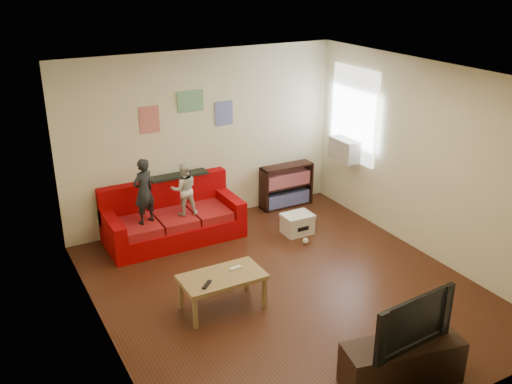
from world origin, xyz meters
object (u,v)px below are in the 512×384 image
child_a (144,191)px  television (407,319)px  file_box (297,224)px  child_b (184,189)px  bookshelf (286,188)px  coffee_table (222,280)px  sofa (172,220)px  tv_stand (402,362)px

child_a → television: (1.29, -3.92, -0.17)m
television → file_box: bearing=70.3°
child_a → child_b: bearing=157.9°
child_a → file_box: child_a is taller
bookshelf → file_box: size_ratio=1.99×
child_b → coffee_table: 1.98m
child_a → bookshelf: child_a is taller
coffee_table → television: (0.99, -2.02, 0.35)m
sofa → file_box: sofa is taller
child_a → coffee_table: bearing=76.8°
bookshelf → television: 4.53m
child_b → television: bearing=110.8°
television → child_a: bearing=103.6°
child_b → television: (0.69, -3.92, -0.08)m
child_a → coffee_table: child_a is taller
file_box → television: bearing=-105.0°
bookshelf → television: television is taller
child_a → bookshelf: bearing=166.6°
child_a → sofa: bearing=178.3°
coffee_table → file_box: 2.30m
tv_stand → television: bearing=0.0°
child_b → tv_stand: bearing=110.8°
file_box → television: 3.48m
bookshelf → file_box: (-0.41, -1.01, -0.16)m
child_a → coffee_table: size_ratio=0.96×
sofa → tv_stand: bearing=-78.4°
file_box → television: television is taller
child_b → tv_stand: 4.03m
bookshelf → sofa: bearing=-173.8°
child_a → tv_stand: size_ratio=0.80×
coffee_table → file_box: (1.88, 1.30, -0.22)m
file_box → tv_stand: bearing=-105.0°
child_b → bookshelf: child_b is taller
bookshelf → file_box: 1.10m
coffee_table → television: bearing=-63.8°
file_box → tv_stand: size_ratio=0.38×
sofa → television: (0.84, -4.09, 0.44)m
television → coffee_table: bearing=111.6°
coffee_table → bookshelf: 3.25m
sofa → file_box: (1.73, -0.78, -0.14)m
child_a → bookshelf: size_ratio=1.05×
coffee_table → file_box: size_ratio=2.16×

